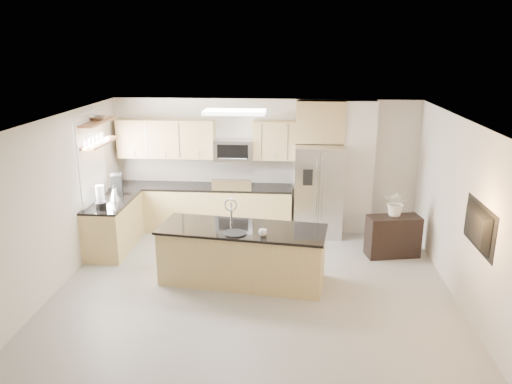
# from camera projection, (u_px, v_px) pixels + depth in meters

# --- Properties ---
(floor) EXTENTS (6.50, 6.50, 0.00)m
(floor) POSITION_uv_depth(u_px,v_px,m) (251.00, 303.00, 7.25)
(floor) COLOR #979590
(floor) RESTS_ON ground
(ceiling) EXTENTS (6.00, 6.50, 0.02)m
(ceiling) POSITION_uv_depth(u_px,v_px,m) (251.00, 125.00, 6.51)
(ceiling) COLOR silver
(ceiling) RESTS_ON wall_back
(wall_back) EXTENTS (6.00, 0.02, 2.60)m
(wall_back) POSITION_uv_depth(u_px,v_px,m) (265.00, 164.00, 9.98)
(wall_back) COLOR beige
(wall_back) RESTS_ON floor
(wall_front) EXTENTS (6.00, 0.02, 2.60)m
(wall_front) POSITION_uv_depth(u_px,v_px,m) (214.00, 364.00, 3.78)
(wall_front) COLOR beige
(wall_front) RESTS_ON floor
(wall_left) EXTENTS (0.02, 6.50, 2.60)m
(wall_left) POSITION_uv_depth(u_px,v_px,m) (41.00, 214.00, 7.10)
(wall_left) COLOR beige
(wall_left) RESTS_ON floor
(wall_right) EXTENTS (0.02, 6.50, 2.60)m
(wall_right) POSITION_uv_depth(u_px,v_px,m) (474.00, 225.00, 6.66)
(wall_right) COLOR beige
(wall_right) RESTS_ON floor
(back_counter) EXTENTS (3.55, 0.66, 1.44)m
(back_counter) POSITION_uv_depth(u_px,v_px,m) (203.00, 207.00, 10.01)
(back_counter) COLOR #D6BB76
(back_counter) RESTS_ON floor
(left_counter) EXTENTS (0.66, 1.50, 0.92)m
(left_counter) POSITION_uv_depth(u_px,v_px,m) (114.00, 224.00, 9.08)
(left_counter) COLOR #D6BB76
(left_counter) RESTS_ON floor
(range) EXTENTS (0.76, 0.64, 1.14)m
(range) POSITION_uv_depth(u_px,v_px,m) (234.00, 208.00, 9.95)
(range) COLOR black
(range) RESTS_ON floor
(upper_cabinets) EXTENTS (3.50, 0.33, 0.75)m
(upper_cabinets) POSITION_uv_depth(u_px,v_px,m) (198.00, 139.00, 9.77)
(upper_cabinets) COLOR tan
(upper_cabinets) RESTS_ON wall_back
(microwave) EXTENTS (0.76, 0.40, 0.40)m
(microwave) POSITION_uv_depth(u_px,v_px,m) (234.00, 150.00, 9.74)
(microwave) COLOR #B6B6B9
(microwave) RESTS_ON upper_cabinets
(refrigerator) EXTENTS (0.92, 0.78, 1.78)m
(refrigerator) POSITION_uv_depth(u_px,v_px,m) (318.00, 190.00, 9.67)
(refrigerator) COLOR #B6B6B9
(refrigerator) RESTS_ON floor
(partition_column) EXTENTS (0.60, 0.30, 2.60)m
(partition_column) POSITION_uv_depth(u_px,v_px,m) (358.00, 168.00, 9.71)
(partition_column) COLOR silver
(partition_column) RESTS_ON floor
(window) EXTENTS (0.04, 1.15, 1.65)m
(window) POSITION_uv_depth(u_px,v_px,m) (91.00, 161.00, 8.76)
(window) COLOR white
(window) RESTS_ON wall_left
(shelf_lower) EXTENTS (0.30, 1.20, 0.04)m
(shelf_lower) POSITION_uv_depth(u_px,v_px,m) (99.00, 143.00, 8.76)
(shelf_lower) COLOR olive
(shelf_lower) RESTS_ON wall_left
(shelf_upper) EXTENTS (0.30, 1.20, 0.04)m
(shelf_upper) POSITION_uv_depth(u_px,v_px,m) (97.00, 122.00, 8.66)
(shelf_upper) COLOR olive
(shelf_upper) RESTS_ON wall_left
(ceiling_fixture) EXTENTS (1.00, 0.50, 0.06)m
(ceiling_fixture) POSITION_uv_depth(u_px,v_px,m) (235.00, 112.00, 8.08)
(ceiling_fixture) COLOR white
(ceiling_fixture) RESTS_ON ceiling
(island) EXTENTS (2.68, 1.26, 1.32)m
(island) POSITION_uv_depth(u_px,v_px,m) (242.00, 254.00, 7.82)
(island) COLOR #D6BB76
(island) RESTS_ON floor
(credenza) EXTENTS (0.97, 0.56, 0.73)m
(credenza) POSITION_uv_depth(u_px,v_px,m) (393.00, 236.00, 8.79)
(credenza) COLOR black
(credenza) RESTS_ON floor
(cup) EXTENTS (0.15, 0.15, 0.10)m
(cup) POSITION_uv_depth(u_px,v_px,m) (263.00, 232.00, 7.38)
(cup) COLOR white
(cup) RESTS_ON island
(platter) EXTENTS (0.45, 0.45, 0.02)m
(platter) POSITION_uv_depth(u_px,v_px,m) (235.00, 233.00, 7.46)
(platter) COLOR black
(platter) RESTS_ON island
(blender) EXTENTS (0.18, 0.18, 0.42)m
(blender) POSITION_uv_depth(u_px,v_px,m) (100.00, 199.00, 8.43)
(blender) COLOR black
(blender) RESTS_ON left_counter
(kettle) EXTENTS (0.21, 0.21, 0.27)m
(kettle) POSITION_uv_depth(u_px,v_px,m) (114.00, 194.00, 8.93)
(kettle) COLOR #B6B6B9
(kettle) RESTS_ON left_counter
(coffee_maker) EXTENTS (0.26, 0.30, 0.39)m
(coffee_maker) POSITION_uv_depth(u_px,v_px,m) (117.00, 185.00, 9.25)
(coffee_maker) COLOR black
(coffee_maker) RESTS_ON left_counter
(bowl) EXTENTS (0.48, 0.48, 0.10)m
(bowl) POSITION_uv_depth(u_px,v_px,m) (98.00, 117.00, 8.70)
(bowl) COLOR #B6B6B9
(bowl) RESTS_ON shelf_upper
(flower_vase) EXTENTS (0.77, 0.71, 0.72)m
(flower_vase) POSITION_uv_depth(u_px,v_px,m) (397.00, 196.00, 8.65)
(flower_vase) COLOR silver
(flower_vase) RESTS_ON credenza
(television) EXTENTS (0.14, 1.08, 0.62)m
(television) POSITION_uv_depth(u_px,v_px,m) (473.00, 227.00, 6.46)
(television) COLOR black
(television) RESTS_ON wall_right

